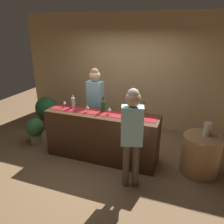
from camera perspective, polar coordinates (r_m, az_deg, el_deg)
ground_plane at (r=4.78m, az=-2.45°, el=-11.34°), size 10.00×10.00×0.00m
back_wall at (r=5.94m, az=4.47°, el=10.21°), size 6.00×0.12×2.90m
bar_counter at (r=4.53m, az=-2.55°, el=-6.08°), size 2.24×0.60×0.98m
counter_runner_cloth at (r=4.33m, az=-2.65°, el=-0.23°), size 2.13×0.28×0.01m
wine_bottle_amber at (r=4.16m, az=8.04°, el=0.29°), size 0.07×0.07×0.30m
wine_bottle_green at (r=4.36m, az=-2.37°, el=1.45°), size 0.07×0.07×0.30m
wine_bottle_clear at (r=4.66m, az=-9.86°, el=2.46°), size 0.07×0.07×0.30m
wine_glass_near_customer at (r=4.24m, az=-0.63°, el=0.81°), size 0.07×0.07×0.14m
wine_glass_mid_counter at (r=4.37m, az=-6.31°, el=1.31°), size 0.07×0.07×0.14m
wine_glass_far_end at (r=4.72m, az=-12.04°, el=2.44°), size 0.07×0.07×0.14m
bartender at (r=4.95m, az=-4.26°, el=3.58°), size 0.36×0.24×1.73m
customer_sipping at (r=3.50m, az=5.12°, el=-4.35°), size 0.38×0.29×1.71m
round_side_table at (r=4.45m, az=21.59°, el=-10.04°), size 0.68×0.68×0.74m
vase_on_side_table at (r=4.29m, az=23.12°, el=-4.03°), size 0.13×0.13×0.24m
potted_plant_tall at (r=6.13m, az=-16.27°, el=0.42°), size 0.58×0.58×0.84m
potted_plant_small at (r=5.43m, az=-19.03°, el=-4.15°), size 0.42×0.42×0.61m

